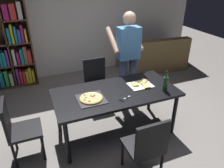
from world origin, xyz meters
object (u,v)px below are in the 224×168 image
at_px(couch, 153,58).
at_px(dining_table, 116,96).
at_px(bookshelf, 0,47).
at_px(pepperoni_pizza_on_tray, 91,98).
at_px(chair_far_side, 96,80).
at_px(person_serving_pizza, 128,55).
at_px(chair_left_end, 17,127).
at_px(wine_bottle, 165,83).
at_px(kitchen_scissors, 123,99).
at_px(chair_near_camera, 147,146).

bearing_deg(couch, dining_table, -133.65).
distance_m(bookshelf, pepperoni_pizza_on_tray, 2.75).
distance_m(chair_far_side, person_serving_pizza, 0.75).
bearing_deg(chair_left_end, bookshelf, 95.67).
distance_m(dining_table, wine_bottle, 0.75).
height_order(dining_table, kitchen_scissors, kitchen_scissors).
xyz_separation_m(chair_left_end, person_serving_pizza, (1.93, 0.71, 0.49)).
relative_size(chair_near_camera, person_serving_pizza, 0.51).
bearing_deg(person_serving_pizza, chair_near_camera, -107.89).
distance_m(dining_table, couch, 2.77).
xyz_separation_m(chair_far_side, person_serving_pizza, (0.53, -0.22, 0.49)).
bearing_deg(couch, chair_near_camera, -123.04).
height_order(chair_near_camera, couch, chair_near_camera).
bearing_deg(wine_bottle, chair_far_side, 120.21).
bearing_deg(chair_left_end, person_serving_pizza, 20.16).
height_order(chair_far_side, wine_bottle, wine_bottle).
height_order(dining_table, person_serving_pizza, person_serving_pizza).
bearing_deg(pepperoni_pizza_on_tray, person_serving_pizza, 40.10).
relative_size(dining_table, wine_bottle, 5.78).
distance_m(dining_table, pepperoni_pizza_on_tray, 0.42).
bearing_deg(chair_near_camera, wine_bottle, 45.00).
xyz_separation_m(dining_table, person_serving_pizza, (0.53, 0.71, 0.32)).
distance_m(chair_far_side, kitchen_scissors, 1.20).
relative_size(bookshelf, person_serving_pizza, 1.11).
relative_size(chair_far_side, kitchen_scissors, 4.54).
height_order(chair_near_camera, person_serving_pizza, person_serving_pizza).
relative_size(chair_far_side, wine_bottle, 2.85).
xyz_separation_m(bookshelf, kitchen_scissors, (1.64, -2.63, -0.16)).
bearing_deg(chair_near_camera, chair_far_side, 90.00).
xyz_separation_m(chair_far_side, chair_left_end, (-1.40, -0.93, 0.00)).
distance_m(person_serving_pizza, wine_bottle, 0.97).
bearing_deg(chair_near_camera, person_serving_pizza, 72.11).
bearing_deg(wine_bottle, pepperoni_pizza_on_tray, 171.15).
relative_size(chair_far_side, bookshelf, 0.46).
xyz_separation_m(couch, pepperoni_pizza_on_tray, (-2.30, -2.06, 0.46)).
distance_m(chair_far_side, wine_bottle, 1.40).
bearing_deg(pepperoni_pizza_on_tray, bookshelf, 116.70).
distance_m(dining_table, chair_near_camera, 0.94).
bearing_deg(person_serving_pizza, dining_table, -126.72).
relative_size(chair_near_camera, chair_far_side, 1.00).
bearing_deg(chair_left_end, couch, 31.09).
relative_size(couch, pepperoni_pizza_on_tray, 4.67).
height_order(couch, wine_bottle, wine_bottle).
bearing_deg(dining_table, person_serving_pizza, 53.28).
bearing_deg(dining_table, bookshelf, 124.55).
distance_m(person_serving_pizza, kitchen_scissors, 1.12).
xyz_separation_m(pepperoni_pizza_on_tray, wine_bottle, (1.09, -0.17, 0.10)).
distance_m(dining_table, person_serving_pizza, 0.94).
bearing_deg(chair_near_camera, dining_table, 90.00).
distance_m(bookshelf, kitchen_scissors, 3.10).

